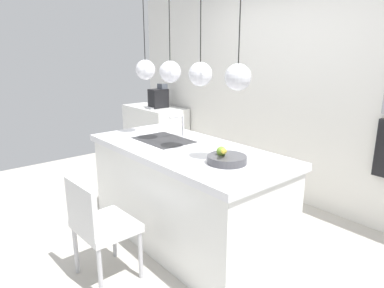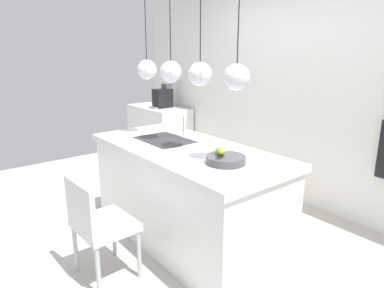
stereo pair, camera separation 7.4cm
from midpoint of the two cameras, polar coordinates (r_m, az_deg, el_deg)
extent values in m
plane|color=#BCB7AD|center=(3.50, -1.72, -15.28)|extent=(6.60, 6.60, 0.00)
cube|color=silver|center=(4.26, 16.06, 8.23)|extent=(6.00, 0.10, 2.60)
cube|color=white|center=(3.30, -1.78, -8.78)|extent=(1.94, 0.86, 0.87)
cube|color=white|center=(3.14, -1.85, -1.04)|extent=(2.00, 0.92, 0.06)
cube|color=#2D2D30|center=(3.39, -5.30, 0.59)|extent=(0.56, 0.40, 0.02)
cylinder|color=silver|center=(3.50, -2.12, 3.03)|extent=(0.02, 0.02, 0.22)
cylinder|color=silver|center=(3.44, -3.19, 4.48)|extent=(0.02, 0.16, 0.02)
cylinder|color=#4C4C51|center=(2.70, 4.97, -2.53)|extent=(0.31, 0.31, 0.06)
sphere|color=olive|center=(2.70, 4.05, -1.20)|extent=(0.08, 0.08, 0.08)
ellipsoid|color=yellow|center=(2.63, 4.44, -1.17)|extent=(0.15, 0.17, 0.10)
cube|color=white|center=(5.87, -6.40, 1.92)|extent=(1.10, 0.60, 0.87)
cube|color=black|center=(5.67, -5.91, 7.45)|extent=(0.20, 0.28, 0.30)
cube|color=gray|center=(5.60, -7.32, 5.88)|extent=(0.16, 0.08, 0.02)
cube|color=#4C515B|center=(5.69, -5.25, 9.43)|extent=(0.14, 0.11, 0.08)
cube|color=silver|center=(2.88, -14.68, -12.84)|extent=(0.49, 0.43, 0.06)
cube|color=silver|center=(2.72, -18.48, -9.86)|extent=(0.45, 0.06, 0.37)
cylinder|color=#B2B2B7|center=(2.92, -9.21, -17.51)|extent=(0.04, 0.04, 0.41)
cylinder|color=#B2B2B7|center=(3.23, -13.32, -14.33)|extent=(0.04, 0.04, 0.41)
cylinder|color=#B2B2B7|center=(2.78, -15.62, -19.75)|extent=(0.04, 0.04, 0.41)
cylinder|color=#B2B2B7|center=(3.10, -19.19, -16.10)|extent=(0.04, 0.04, 0.41)
sphere|color=silver|center=(3.53, -8.27, 11.96)|extent=(0.20, 0.20, 0.20)
cylinder|color=black|center=(3.53, -8.53, 18.41)|extent=(0.01, 0.01, 0.60)
sphere|color=silver|center=(3.19, -4.28, 11.73)|extent=(0.20, 0.20, 0.20)
cylinder|color=black|center=(3.19, -4.43, 18.88)|extent=(0.01, 0.01, 0.60)
sphere|color=silver|center=(2.86, 0.62, 11.38)|extent=(0.20, 0.20, 0.20)
cylinder|color=black|center=(2.86, 0.65, 19.34)|extent=(0.01, 0.01, 0.60)
sphere|color=silver|center=(2.56, 6.71, 10.83)|extent=(0.20, 0.20, 0.20)
cylinder|color=black|center=(2.56, 7.00, 19.72)|extent=(0.01, 0.01, 0.60)
camera|label=1|loc=(0.04, -90.70, -0.19)|focal=32.50mm
camera|label=2|loc=(0.04, 89.30, 0.19)|focal=32.50mm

